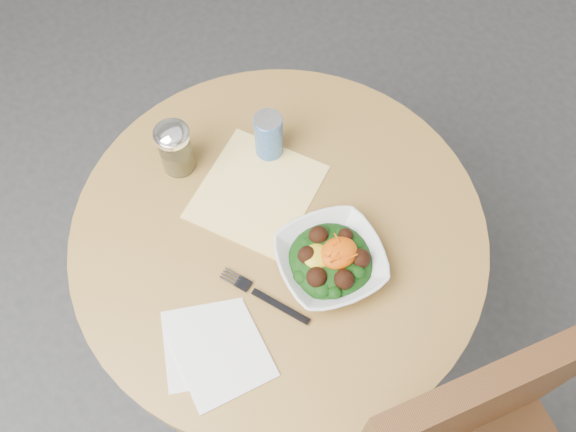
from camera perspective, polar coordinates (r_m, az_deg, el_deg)
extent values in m
plane|color=#323134|center=(2.08, -0.56, -10.73)|extent=(6.00, 6.00, 0.00)
cylinder|color=black|center=(2.06, -0.57, -10.60)|extent=(0.52, 0.52, 0.03)
cylinder|color=black|center=(1.74, -0.67, -7.21)|extent=(0.10, 0.10, 0.71)
cylinder|color=#A8823C|center=(1.40, -0.82, -1.68)|extent=(0.90, 0.90, 0.04)
cylinder|color=#4F3316|center=(1.84, 17.40, -17.24)|extent=(0.04, 0.04, 0.48)
cube|color=#4F3316|center=(1.27, 16.06, -16.04)|extent=(0.47, 0.13, 0.56)
cube|color=#F9B80D|center=(1.43, -2.80, 2.20)|extent=(0.35, 0.34, 0.00)
cube|color=white|center=(1.29, -7.21, -11.25)|extent=(0.22, 0.22, 0.00)
cube|color=white|center=(1.28, -5.84, -12.31)|extent=(0.19, 0.19, 0.00)
imported|color=silver|center=(1.32, 3.78, -4.01)|extent=(0.26, 0.26, 0.05)
ellipsoid|color=black|center=(1.32, 3.77, -4.04)|extent=(0.18, 0.18, 0.06)
ellipsoid|color=gold|center=(1.29, 2.55, -3.58)|extent=(0.06, 0.06, 0.02)
ellipsoid|color=#E05E04|center=(1.30, 4.53, -3.29)|extent=(0.08, 0.07, 0.04)
cube|color=black|center=(1.30, -0.67, -8.05)|extent=(0.07, 0.12, 0.00)
cube|color=black|center=(1.33, -4.57, -5.72)|extent=(0.05, 0.08, 0.00)
cylinder|color=silver|center=(1.43, -9.93, 5.73)|extent=(0.07, 0.07, 0.11)
cylinder|color=olive|center=(1.45, -9.78, 5.19)|extent=(0.06, 0.06, 0.06)
cylinder|color=white|center=(1.38, -10.32, 7.14)|extent=(0.08, 0.08, 0.01)
ellipsoid|color=white|center=(1.38, -10.36, 7.30)|extent=(0.07, 0.07, 0.03)
cylinder|color=#0D3598|center=(1.44, -1.73, 7.14)|extent=(0.06, 0.06, 0.12)
cylinder|color=silver|center=(1.39, -1.80, 8.58)|extent=(0.06, 0.06, 0.00)
cube|color=silver|center=(1.39, -1.97, 8.85)|extent=(0.01, 0.02, 0.00)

